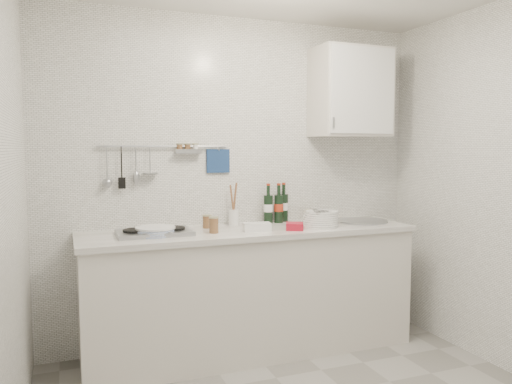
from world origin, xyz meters
TOP-DOWN VIEW (x-y plane):
  - back_wall at (0.00, 1.40)m, footprint 3.00×0.02m
  - wall_left at (-1.50, 0.00)m, footprint 0.02×2.80m
  - counter at (0.01, 1.10)m, footprint 2.44×0.64m
  - wall_rail at (-0.60, 1.37)m, footprint 0.98×0.09m
  - wall_cabinet at (0.90, 1.22)m, footprint 0.60×0.38m
  - plate_stack_hob at (-0.71, 1.07)m, footprint 0.30×0.29m
  - plate_stack_sink at (0.53, 1.02)m, footprint 0.32×0.30m
  - wine_bottles at (0.30, 1.32)m, footprint 0.23×0.13m
  - butter_dish at (0.01, 0.99)m, footprint 0.21×0.13m
  - strawberry_punnet at (0.28, 0.94)m, footprint 0.16×0.16m
  - utensil_crock at (-0.06, 1.30)m, footprint 0.08×0.08m
  - jar_a at (-0.29, 1.25)m, footprint 0.07×0.07m
  - jar_b at (0.60, 1.33)m, footprint 0.07×0.07m
  - jar_c at (0.53, 1.21)m, footprint 0.07×0.07m
  - jar_d at (-0.30, 1.02)m, footprint 0.07×0.07m

SIDE VIEW (x-z plane):
  - counter at x=0.01m, z-range -0.05..0.92m
  - strawberry_punnet at x=0.28m, z-range 0.92..0.97m
  - plate_stack_hob at x=-0.71m, z-range 0.92..0.98m
  - butter_dish at x=0.01m, z-range 0.92..0.98m
  - jar_b at x=0.60m, z-range 0.92..1.01m
  - jar_c at x=0.53m, z-range 0.92..1.01m
  - jar_a at x=-0.29m, z-range 0.92..1.02m
  - plate_stack_sink at x=0.53m, z-range 0.91..1.04m
  - jar_d at x=-0.30m, z-range 0.92..1.04m
  - utensil_crock at x=-0.06m, z-range 0.83..1.16m
  - wine_bottles at x=0.30m, z-range 0.92..1.23m
  - back_wall at x=0.00m, z-range 0.00..2.50m
  - wall_left at x=-1.50m, z-range 0.00..2.50m
  - wall_rail at x=-0.60m, z-range 1.26..1.60m
  - wall_cabinet at x=0.90m, z-range 1.60..2.30m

